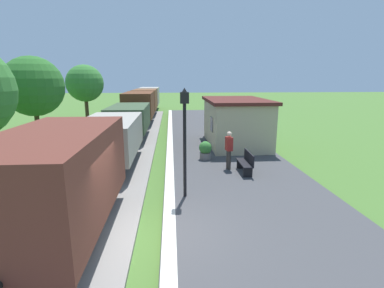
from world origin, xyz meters
name	(u,v)px	position (x,y,z in m)	size (l,w,h in m)	color
ground_plane	(154,242)	(0.00, 0.00, 0.00)	(160.00, 160.00, 0.00)	#47702D
platform_slab	(272,233)	(3.20, 0.00, 0.12)	(6.00, 60.00, 0.25)	#424244
platform_edge_stripe	(169,232)	(0.40, 0.00, 0.25)	(0.36, 60.00, 0.01)	silver
track_ballast	(61,243)	(-2.40, 0.00, 0.06)	(3.80, 60.00, 0.12)	gray
rail_near	(89,238)	(-1.68, 0.00, 0.19)	(0.07, 60.00, 0.14)	slate
rail_far	(32,240)	(-3.12, 0.00, 0.19)	(0.07, 60.00, 0.14)	slate
freight_train	(136,111)	(-2.40, 17.15, 1.60)	(2.50, 39.20, 2.72)	brown
station_hut	(235,122)	(4.40, 10.30, 1.65)	(3.50, 5.80, 2.78)	tan
bench_near_hut	(246,162)	(3.68, 4.78, 0.72)	(0.42, 1.50, 0.91)	black
person_waiting	(229,149)	(3.03, 5.36, 1.18)	(0.30, 0.42, 1.71)	#38332D
potted_planter	(205,150)	(2.18, 7.04, 0.72)	(0.64, 0.64, 0.92)	slate
lamp_post_near	(185,123)	(0.94, 2.41, 2.80)	(0.28, 0.28, 3.70)	black
tree_trackside_far	(33,87)	(-7.73, 11.38, 3.74)	(3.57, 3.57, 5.54)	#4C3823
tree_field_left	(85,84)	(-6.11, 16.44, 3.82)	(2.83, 2.83, 5.26)	#4C3823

